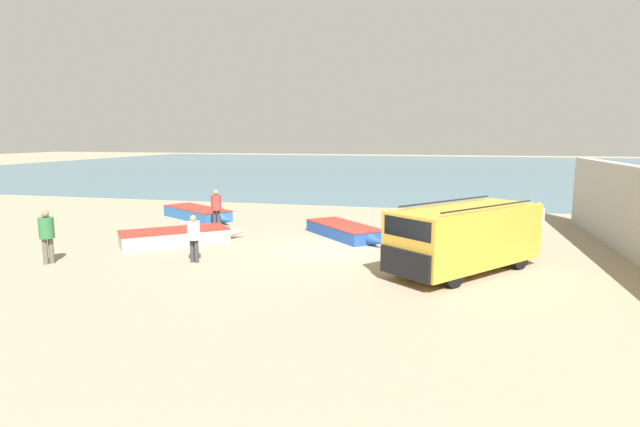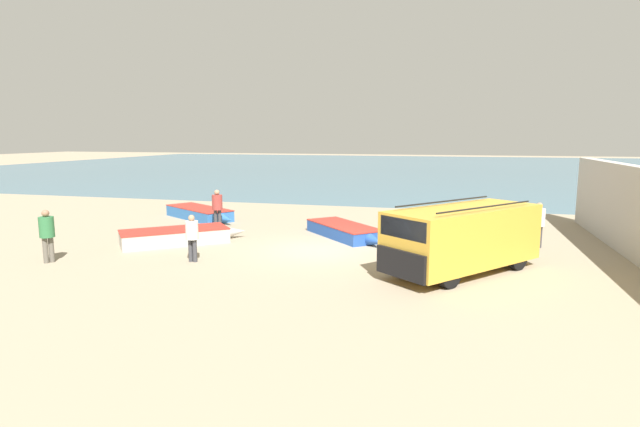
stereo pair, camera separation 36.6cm
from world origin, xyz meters
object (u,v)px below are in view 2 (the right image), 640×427
fishing_rowboat_0 (345,231)px  fishing_rowboat_2 (201,213)px  fishing_rowboat_3 (461,220)px  fisherman_0 (217,205)px  fisherman_1 (47,231)px  fishing_rowboat_1 (179,236)px  parked_van (463,237)px  fisherman_3 (192,234)px  fisherman_2 (539,221)px

fishing_rowboat_0 → fishing_rowboat_2: fishing_rowboat_2 is taller
fishing_rowboat_3 → fisherman_0: fisherman_0 is taller
fishing_rowboat_0 → fishing_rowboat_2: (-8.29, 2.73, 0.02)m
fishing_rowboat_3 → fisherman_1: size_ratio=2.22×
fishing_rowboat_1 → fishing_rowboat_3: size_ratio=1.12×
parked_van → fishing_rowboat_0: bearing=-94.6°
fishing_rowboat_3 → fisherman_3: 12.84m
fisherman_0 → fisherman_3: (2.02, -5.94, -0.11)m
parked_van → fishing_rowboat_1: bearing=-59.1°
fisherman_1 → parked_van: bearing=44.6°
fishing_rowboat_1 → fisherman_0: 3.49m
fishing_rowboat_1 → fishing_rowboat_3: 12.85m
fisherman_1 → fisherman_3: bearing=51.0°
fishing_rowboat_3 → fisherman_0: 11.45m
fisherman_1 → fisherman_3: fisherman_1 is taller
fishing_rowboat_1 → fishing_rowboat_0: bearing=-15.4°
fishing_rowboat_3 → fisherman_3: bearing=-68.6°
fishing_rowboat_2 → fisherman_1: (-0.55, -9.56, 0.80)m
fishing_rowboat_0 → fisherman_1: (-8.84, -6.84, 0.82)m
fishing_rowboat_2 → fisherman_0: fisherman_0 is taller
parked_van → fisherman_3: parked_van is taller
fishing_rowboat_2 → parked_van: bearing=3.0°
parked_van → fisherman_0: parked_van is taller
fisherman_0 → fisherman_1: 7.78m
parked_van → fishing_rowboat_1: (-10.92, 1.54, -0.85)m
fishing_rowboat_3 → fisherman_0: bearing=-97.8°
fishing_rowboat_3 → fisherman_3: fisherman_3 is taller
fisherman_1 → fishing_rowboat_2: bearing=121.4°
fisherman_3 → fishing_rowboat_1: bearing=-139.5°
fisherman_0 → fisherman_3: bearing=-6.4°
fisherman_2 → fisherman_3: (-11.75, -5.41, -0.08)m
fishing_rowboat_1 → fisherman_1: 4.77m
parked_van → fisherman_3: bearing=-44.7°
fisherman_0 → fisherman_2: bearing=62.7°
fisherman_1 → fisherman_2: fisherman_1 is taller
parked_van → fishing_rowboat_2: 14.88m
fisherman_0 → fisherman_1: (-2.66, -7.31, 0.00)m
fishing_rowboat_3 → fishing_rowboat_0: bearing=-76.3°
fishing_rowboat_0 → fisherman_0: 6.26m
fishing_rowboat_1 → fisherman_3: (2.05, -2.53, 0.68)m
fishing_rowboat_2 → fisherman_1: bearing=-61.3°
fishing_rowboat_2 → fisherman_0: size_ratio=2.77×
fishing_rowboat_0 → fisherman_0: bearing=-137.6°
fishing_rowboat_3 → fisherman_2: 4.78m
fishing_rowboat_3 → fisherman_3: size_ratio=2.48×
fishing_rowboat_3 → fisherman_2: size_ratio=2.30×
fishing_rowboat_1 → fisherman_0: bearing=48.8°
fishing_rowboat_2 → fishing_rowboat_3: 13.09m
fishing_rowboat_1 → fisherman_3: fisherman_3 is taller
fisherman_1 → fisherman_3: size_ratio=1.12×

